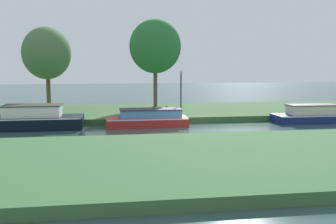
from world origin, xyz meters
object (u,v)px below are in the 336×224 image
mooring_post_far (122,113)px  navy_barge (309,115)px  black_cruiser (35,119)px  lamp_post (181,87)px  mooring_post_near (167,112)px  red_narrowboat (148,119)px  willow_tree_left (47,53)px  willow_tree_centre (155,46)px

mooring_post_far → navy_barge: bearing=-5.4°
navy_barge → black_cruiser: black_cruiser is taller
lamp_post → mooring_post_far: lamp_post is taller
mooring_post_near → mooring_post_far: (-3.08, 0.00, -0.07)m
red_narrowboat → mooring_post_near: bearing=40.7°
mooring_post_far → mooring_post_near: bearing=0.0°
red_narrowboat → willow_tree_left: bearing=133.2°
mooring_post_near → willow_tree_centre: bearing=89.5°
willow_tree_left → willow_tree_centre: willow_tree_centre is taller
willow_tree_centre → lamp_post: size_ratio=2.31×
black_cruiser → willow_tree_centre: bearing=43.9°
black_cruiser → willow_tree_centre: size_ratio=0.79×
willow_tree_left → mooring_post_far: bearing=-49.3°
mooring_post_far → black_cruiser: bearing=-167.4°
willow_tree_left → black_cruiser: bearing=-87.7°
black_cruiser → willow_tree_left: (-0.32, 7.88, 4.28)m
black_cruiser → red_narrowboat: bearing=0.0°
red_narrowboat → black_cruiser: size_ratio=0.90×
red_narrowboat → mooring_post_near: (1.41, 1.21, 0.29)m
willow_tree_left → mooring_post_far: size_ratio=10.39×
willow_tree_left → mooring_post_near: bearing=-37.1°
red_narrowboat → willow_tree_centre: bearing=79.8°
red_narrowboat → willow_tree_centre: (1.48, 8.24, 5.03)m
black_cruiser → lamp_post: size_ratio=1.82×
red_narrowboat → mooring_post_near: size_ratio=6.81×
willow_tree_centre → mooring_post_near: 8.47m
black_cruiser → mooring_post_near: (8.51, 1.21, 0.17)m
navy_barge → lamp_post: lamp_post is taller
willow_tree_left → mooring_post_near: 11.80m
navy_barge → red_narrowboat: 11.24m
lamp_post → mooring_post_near: (-1.13, -0.72, -1.61)m
red_narrowboat → black_cruiser: black_cruiser is taller
black_cruiser → lamp_post: lamp_post is taller
navy_barge → lamp_post: size_ratio=1.48×
black_cruiser → willow_tree_left: willow_tree_left is taller
mooring_post_far → red_narrowboat: bearing=-36.0°
red_narrowboat → lamp_post: (2.54, 1.93, 1.90)m
lamp_post → mooring_post_near: bearing=-147.5°
willow_tree_left → willow_tree_centre: (8.89, 0.35, 0.62)m
red_narrowboat → mooring_post_far: red_narrowboat is taller
red_narrowboat → willow_tree_left: (-7.41, 7.88, 4.41)m
willow_tree_centre → black_cruiser: bearing=-136.1°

